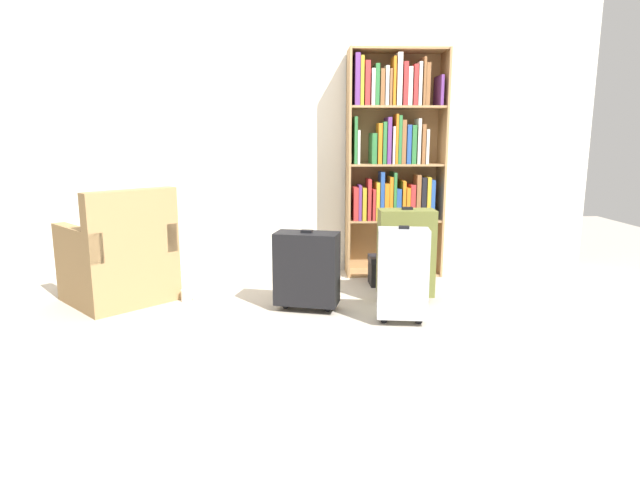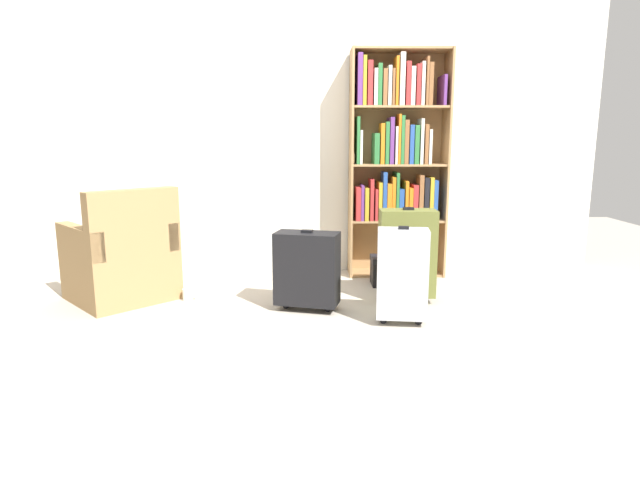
# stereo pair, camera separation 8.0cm
# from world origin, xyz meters

# --- Properties ---
(ground_plane) EXTENTS (10.08, 10.08, 0.00)m
(ground_plane) POSITION_xyz_m (0.00, 0.00, 0.00)
(ground_plane) COLOR #B2A899
(back_wall) EXTENTS (5.76, 0.10, 2.60)m
(back_wall) POSITION_xyz_m (0.00, 1.71, 1.30)
(back_wall) COLOR silver
(back_wall) RESTS_ON ground
(bookshelf) EXTENTS (0.88, 0.32, 2.04)m
(bookshelf) POSITION_xyz_m (0.94, 1.48, 1.14)
(bookshelf) COLOR #A87F51
(bookshelf) RESTS_ON ground
(armchair) EXTENTS (0.99, 0.99, 0.90)m
(armchair) POSITION_xyz_m (-1.34, 0.73, 0.32)
(armchair) COLOR #9E7A4C
(armchair) RESTS_ON ground
(mug) EXTENTS (0.12, 0.08, 0.10)m
(mug) POSITION_xyz_m (-0.83, 0.69, 0.05)
(mug) COLOR white
(mug) RESTS_ON ground
(storage_box) EXTENTS (0.37, 0.23, 0.26)m
(storage_box) POSITION_xyz_m (0.87, 1.10, 0.14)
(storage_box) COLOR black
(storage_box) RESTS_ON ground
(suitcase_black) EXTENTS (0.51, 0.34, 0.61)m
(suitcase_black) POSITION_xyz_m (0.12, 0.44, 0.32)
(suitcase_black) COLOR black
(suitcase_black) RESTS_ON ground
(suitcase_silver) EXTENTS (0.36, 0.24, 0.69)m
(suitcase_silver) POSITION_xyz_m (0.78, 0.12, 0.36)
(suitcase_silver) COLOR #B7BABF
(suitcase_silver) RESTS_ON ground
(suitcase_olive) EXTENTS (0.44, 0.24, 0.75)m
(suitcase_olive) POSITION_xyz_m (0.91, 0.64, 0.39)
(suitcase_olive) COLOR brown
(suitcase_olive) RESTS_ON ground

